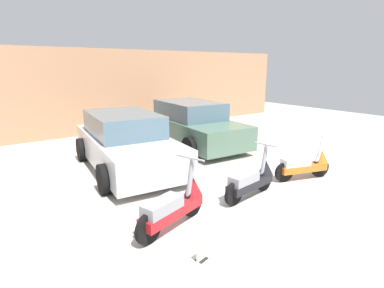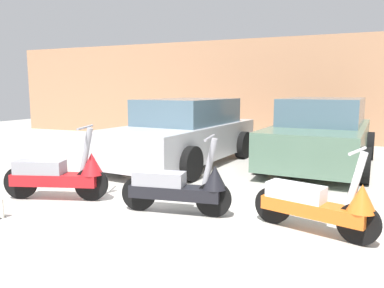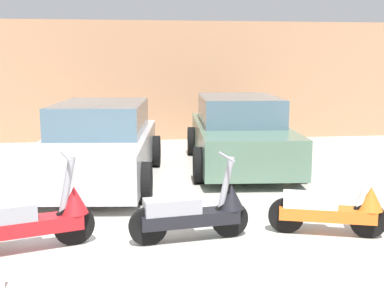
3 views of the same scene
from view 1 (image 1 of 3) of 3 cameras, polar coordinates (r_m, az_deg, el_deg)
name	(u,v)px [view 1 (image 1 of 3)]	position (r m, az deg, el deg)	size (l,w,h in m)	color
ground_plane	(248,216)	(5.61, 10.61, -13.27)	(28.00, 28.00, 0.00)	beige
wall_back	(93,92)	(12.24, -18.39, 9.33)	(19.60, 0.12, 3.26)	tan
scooter_front_left	(175,205)	(5.02, -3.25, -11.46)	(1.55, 0.77, 1.11)	black
scooter_front_right	(252,179)	(6.24, 11.41, -6.59)	(1.50, 0.56, 1.05)	black
scooter_front_center	(305,164)	(7.54, 20.77, -3.65)	(1.42, 0.70, 1.02)	black
car_rear_left	(126,142)	(7.93, -12.44, 0.30)	(2.39, 4.39, 1.43)	#B7B7BC
car_rear_center	(192,124)	(10.11, 0.08, 3.75)	(2.32, 4.40, 1.45)	#51705B
placard_near_left_scooter	(202,252)	(4.39, 1.87, -19.93)	(0.20, 0.16, 0.26)	black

